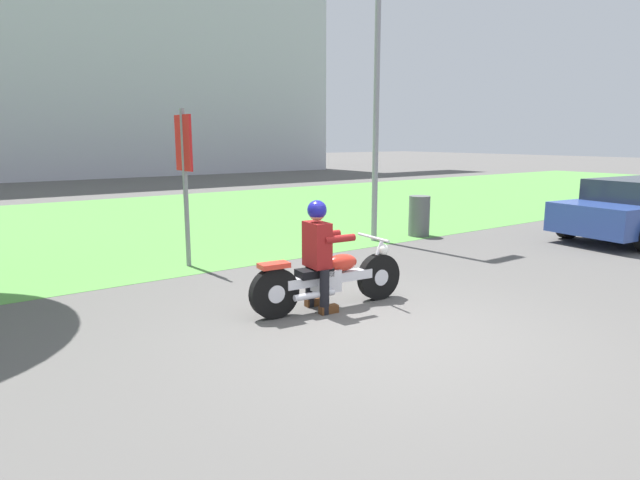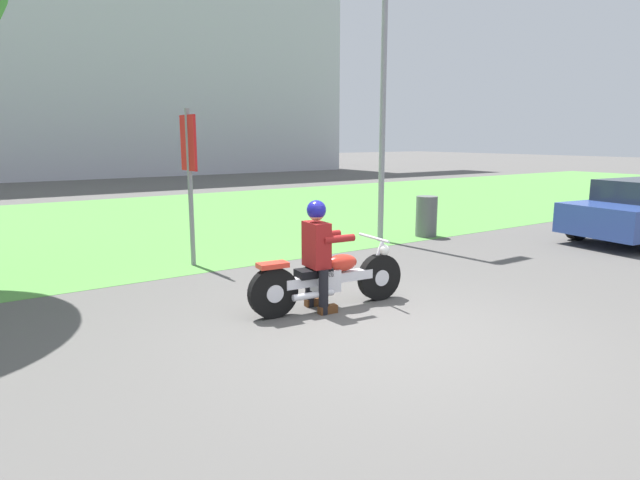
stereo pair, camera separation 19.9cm
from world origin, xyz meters
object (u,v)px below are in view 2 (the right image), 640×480
object	(u,v)px
streetlight_pole	(388,46)
sign_banner	(189,163)
rider_lead	(318,247)
trash_can	(426,216)
motorcycle_lead	(330,279)

from	to	relation	value
streetlight_pole	sign_banner	world-z (taller)	streetlight_pole
rider_lead	trash_can	size ratio (longest dim) A/B	1.57
rider_lead	streetlight_pole	xyz separation A→B (m)	(3.82, 3.10, 3.12)
streetlight_pole	trash_can	xyz separation A→B (m)	(1.08, -0.16, -3.49)
trash_can	sign_banner	bearing A→B (deg)	176.93
trash_can	rider_lead	bearing A→B (deg)	-149.00
streetlight_pole	sign_banner	size ratio (longest dim) A/B	2.46
rider_lead	streetlight_pole	bearing A→B (deg)	44.89
rider_lead	trash_can	world-z (taller)	rider_lead
streetlight_pole	sign_banner	distance (m)	4.73
motorcycle_lead	rider_lead	bearing A→B (deg)	179.14
motorcycle_lead	trash_can	world-z (taller)	trash_can
motorcycle_lead	streetlight_pole	world-z (taller)	streetlight_pole
motorcycle_lead	rider_lead	world-z (taller)	rider_lead
sign_banner	rider_lead	bearing A→B (deg)	-83.70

